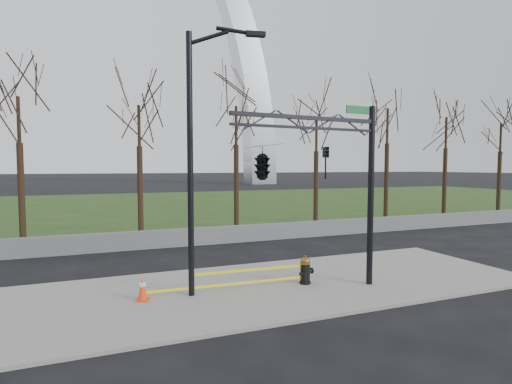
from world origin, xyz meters
name	(u,v)px	position (x,y,z in m)	size (l,w,h in m)	color
ground	(273,288)	(0.00, 0.00, 0.00)	(500.00, 500.00, 0.00)	black
sidewalk	(273,286)	(0.00, 0.00, 0.05)	(18.00, 6.00, 0.10)	gray
grass_strip	(155,205)	(0.00, 30.00, 0.03)	(120.00, 40.00, 0.06)	#1D3D16
guardrail	(210,236)	(0.00, 8.00, 0.45)	(60.00, 0.30, 0.90)	#59595B
gateway_arch	(124,27)	(0.00, 75.00, 32.50)	(66.00, 6.00, 65.00)	silver
tree_row	(237,158)	(2.84, 12.00, 4.62)	(51.69, 4.00, 9.23)	black
fire_hydrant	(305,271)	(1.09, -0.26, 0.54)	(0.60, 0.39, 0.96)	black
traffic_cone	(142,289)	(-4.19, 0.00, 0.44)	(0.46, 0.46, 0.68)	#FE380D
street_light	(198,145)	(-2.52, -0.09, 4.69)	(2.37, 0.60, 8.21)	black
traffic_signal_mast	(286,163)	(-0.17, -1.28, 4.15)	(5.09, 2.51, 6.00)	black
caution_tape	(239,278)	(-1.25, -0.14, 0.49)	(5.27, 0.27, 0.48)	#FBF00D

